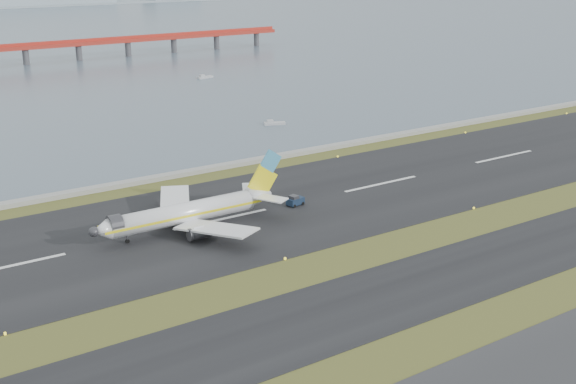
{
  "coord_description": "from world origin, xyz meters",
  "views": [
    {
      "loc": [
        -60.29,
        -85.01,
        49.35
      ],
      "look_at": [
        10.12,
        22.0,
        6.01
      ],
      "focal_mm": 45.0,
      "sensor_mm": 36.0,
      "label": 1
    }
  ],
  "objects": [
    {
      "name": "seawall",
      "position": [
        0.0,
        60.0,
        0.5
      ],
      "size": [
        1000.0,
        2.5,
        1.0
      ],
      "primitive_type": "cube",
      "color": "gray",
      "rests_on": "ground"
    },
    {
      "name": "workboat_near",
      "position": [
        50.49,
        90.92,
        0.48
      ],
      "size": [
        6.54,
        4.28,
        1.52
      ],
      "rotation": [
        0.0,
        0.0,
        -0.4
      ],
      "color": "#B4B4B8",
      "rests_on": "ground"
    },
    {
      "name": "runway_strip",
      "position": [
        0.0,
        30.0,
        0.05
      ],
      "size": [
        1000.0,
        45.0,
        0.1
      ],
      "primitive_type": "cube",
      "color": "black",
      "rests_on": "ground"
    },
    {
      "name": "pushback_tug",
      "position": [
        16.33,
        28.83,
        1.1
      ],
      "size": [
        3.86,
        2.71,
        2.26
      ],
      "rotation": [
        0.0,
        0.0,
        0.21
      ],
      "color": "#15243A",
      "rests_on": "ground"
    },
    {
      "name": "taxiway_strip",
      "position": [
        0.0,
        -12.0,
        0.05
      ],
      "size": [
        1000.0,
        18.0,
        0.1
      ],
      "primitive_type": "cube",
      "color": "black",
      "rests_on": "ground"
    },
    {
      "name": "red_pier",
      "position": [
        20.0,
        250.0,
        7.28
      ],
      "size": [
        260.0,
        5.0,
        10.2
      ],
      "color": "#AD291D",
      "rests_on": "ground"
    },
    {
      "name": "airliner",
      "position": [
        -6.89,
        28.64,
        3.46
      ],
      "size": [
        38.52,
        32.89,
        12.8
      ],
      "color": "white",
      "rests_on": "ground"
    },
    {
      "name": "workboat_far",
      "position": [
        70.17,
        174.03,
        0.51
      ],
      "size": [
        6.82,
        2.88,
        1.61
      ],
      "rotation": [
        0.0,
        0.0,
        0.12
      ],
      "color": "#B4B4B8",
      "rests_on": "ground"
    },
    {
      "name": "ground",
      "position": [
        0.0,
        0.0,
        0.0
      ],
      "size": [
        1000.0,
        1000.0,
        0.0
      ],
      "primitive_type": "plane",
      "color": "#404C1B",
      "rests_on": "ground"
    }
  ]
}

